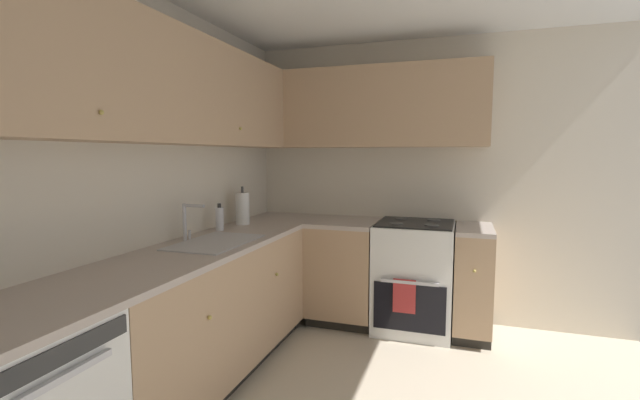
% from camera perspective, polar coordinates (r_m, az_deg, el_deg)
% --- Properties ---
extents(wall_back, '(4.11, 0.05, 2.43)m').
position_cam_1_polar(wall_back, '(2.63, -26.56, 0.23)').
color(wall_back, beige).
rests_on(wall_back, ground_plane).
extents(wall_right, '(0.05, 3.28, 2.43)m').
position_cam_1_polar(wall_right, '(3.90, 14.73, 2.34)').
color(wall_right, beige).
rests_on(wall_right, ground_plane).
extents(lower_cabinets_back, '(1.93, 0.62, 0.85)m').
position_cam_1_polar(lower_cabinets_back, '(2.94, -14.94, -14.50)').
color(lower_cabinets_back, tan).
rests_on(lower_cabinets_back, ground_plane).
extents(countertop_back, '(3.14, 0.60, 0.03)m').
position_cam_1_polar(countertop_back, '(2.82, -15.16, -6.14)').
color(countertop_back, '#B7A89E').
rests_on(countertop_back, lower_cabinets_back).
extents(lower_cabinets_right, '(0.62, 1.47, 0.85)m').
position_cam_1_polar(lower_cabinets_right, '(3.76, 8.57, -9.83)').
color(lower_cabinets_right, tan).
rests_on(lower_cabinets_right, ground_plane).
extents(countertop_right, '(0.60, 1.47, 0.03)m').
position_cam_1_polar(countertop_right, '(3.66, 8.67, -3.23)').
color(countertop_right, '#B7A89E').
rests_on(countertop_right, lower_cabinets_right).
extents(oven_range, '(0.68, 0.62, 1.03)m').
position_cam_1_polar(oven_range, '(3.73, 12.29, -9.65)').
color(oven_range, white).
rests_on(oven_range, ground_plane).
extents(upper_cabinets_back, '(2.82, 0.34, 0.67)m').
position_cam_1_polar(upper_cabinets_back, '(2.74, -20.16, 13.96)').
color(upper_cabinets_back, tan).
extents(upper_cabinets_right, '(0.32, 2.02, 0.67)m').
position_cam_1_polar(upper_cabinets_right, '(3.81, 5.92, 11.94)').
color(upper_cabinets_right, tan).
extents(sink, '(0.63, 0.40, 0.10)m').
position_cam_1_polar(sink, '(2.89, -13.55, -6.26)').
color(sink, '#B7B7BC').
rests_on(sink, countertop_back).
extents(faucet, '(0.07, 0.16, 0.24)m').
position_cam_1_polar(faucet, '(2.97, -17.03, -2.39)').
color(faucet, silver).
rests_on(faucet, countertop_back).
extents(soap_bottle, '(0.06, 0.06, 0.20)m').
position_cam_1_polar(soap_bottle, '(3.31, -13.08, -2.41)').
color(soap_bottle, silver).
rests_on(soap_bottle, countertop_back).
extents(paper_towel_roll, '(0.11, 0.11, 0.32)m').
position_cam_1_polar(paper_towel_roll, '(3.56, -10.15, -1.10)').
color(paper_towel_roll, white).
rests_on(paper_towel_roll, countertop_back).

